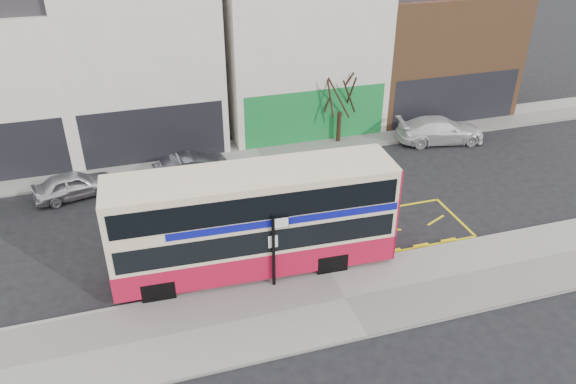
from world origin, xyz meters
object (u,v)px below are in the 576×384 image
object	(u,v)px
car_silver	(74,185)
car_white	(440,130)
double_decker_bus	(255,220)
street_tree_right	(341,84)
bus_stop_post	(275,245)
car_grey	(192,166)

from	to	relation	value
car_silver	car_white	world-z (taller)	car_white
double_decker_bus	car_white	world-z (taller)	double_decker_bus
car_silver	street_tree_right	xyz separation A→B (m)	(14.42, 1.97, 2.91)
bus_stop_post	car_white	size ratio (longest dim) A/B	0.61
car_white	car_grey	bearing A→B (deg)	101.00
car_silver	car_grey	distance (m)	5.75
double_decker_bus	street_tree_right	xyz separation A→B (m)	(7.40, 9.99, 1.29)
car_silver	street_tree_right	distance (m)	14.84
bus_stop_post	car_white	world-z (taller)	bus_stop_post
double_decker_bus	car_white	distance (m)	15.70
bus_stop_post	car_grey	bearing A→B (deg)	102.81
double_decker_bus	bus_stop_post	xyz separation A→B (m)	(0.42, -1.37, -0.29)
street_tree_right	double_decker_bus	bearing A→B (deg)	-126.54
street_tree_right	car_silver	bearing A→B (deg)	-172.22
double_decker_bus	car_grey	distance (m)	8.53
bus_stop_post	car_silver	size ratio (longest dim) A/B	0.81
car_white	bus_stop_post	bearing A→B (deg)	137.94
bus_stop_post	street_tree_right	xyz separation A→B (m)	(6.98, 11.36, 1.58)
double_decker_bus	car_white	bearing A→B (deg)	35.42
car_grey	car_silver	bearing A→B (deg)	82.70
car_silver	car_white	distance (m)	20.14
car_silver	street_tree_right	world-z (taller)	street_tree_right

